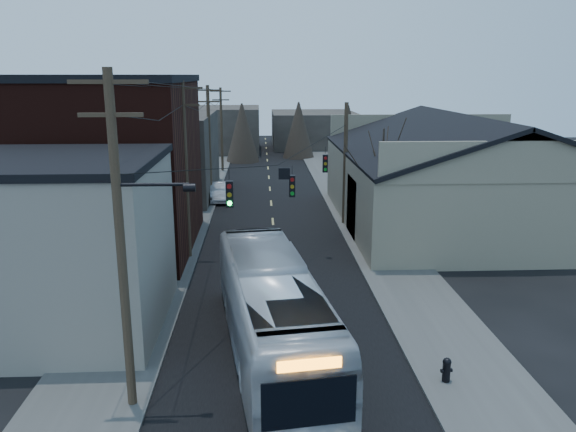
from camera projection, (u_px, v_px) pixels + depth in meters
name	position (u px, v px, depth m)	size (l,w,h in m)	color
road_surface	(272.00, 209.00, 44.32)	(9.00, 110.00, 0.02)	black
sidewalk_left	(189.00, 209.00, 44.00)	(4.00, 110.00, 0.12)	#474744
sidewalk_right	(353.00, 207.00, 44.62)	(4.00, 110.00, 0.12)	#474744
building_clapboard	(60.00, 247.00, 22.70)	(8.00, 8.00, 7.00)	gray
building_brick	(105.00, 167.00, 32.94)	(10.00, 12.00, 10.00)	black
building_left_far	(161.00, 155.00, 48.83)	(9.00, 14.00, 7.00)	#302B27
warehouse	(457.00, 186.00, 39.44)	(16.16, 20.60, 7.73)	#7D755B
building_far_left	(223.00, 129.00, 77.20)	(10.00, 12.00, 6.00)	#302B27
building_far_right	(313.00, 129.00, 82.78)	(12.00, 14.00, 5.00)	#302B27
bare_tree	(382.00, 188.00, 34.07)	(0.40, 0.40, 7.20)	black
utility_lines	(226.00, 157.00, 37.29)	(11.24, 45.28, 10.50)	#382B1E
bus	(272.00, 310.00, 20.89)	(2.99, 12.77, 3.56)	silver
parked_car	(220.00, 192.00, 47.05)	(1.60, 4.59, 1.51)	#A7A9AF
fire_hydrant	(447.00, 369.00, 19.06)	(0.41, 0.30, 0.86)	black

